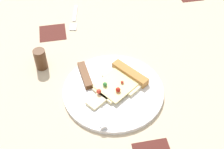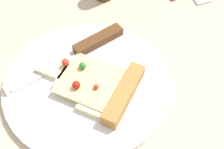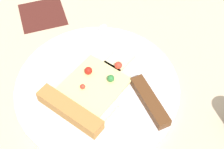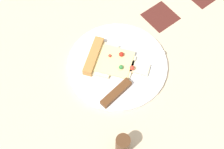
{
  "view_description": "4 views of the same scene",
  "coord_description": "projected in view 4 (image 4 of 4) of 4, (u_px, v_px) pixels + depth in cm",
  "views": [
    {
      "loc": [
        49.92,
        -8.88,
        64.22
      ],
      "look_at": [
        -6.16,
        1.73,
        4.15
      ],
      "focal_mm": 47.43,
      "sensor_mm": 36.0,
      "label": 1
    },
    {
      "loc": [
        9.0,
        32.62,
        46.94
      ],
      "look_at": [
        -7.05,
        3.8,
        3.74
      ],
      "focal_mm": 53.3,
      "sensor_mm": 36.0,
      "label": 2
    },
    {
      "loc": [
        -35.64,
        9.23,
        48.44
      ],
      "look_at": [
        -2.42,
        -1.36,
        2.16
      ],
      "focal_mm": 53.99,
      "sensor_mm": 36.0,
      "label": 3
    },
    {
      "loc": [
        -34.63,
        -35.98,
        83.54
      ],
      "look_at": [
        -6.75,
        -0.47,
        1.88
      ],
      "focal_mm": 54.54,
      "sensor_mm": 36.0,
      "label": 4
    }
  ],
  "objects": [
    {
      "name": "plate",
      "position": [
        117.0,
        65.0,
        0.96
      ],
      "size": [
        28.35,
        28.35,
        1.21
      ],
      "primitive_type": "cylinder",
      "color": "silver",
      "rests_on": "ground_plane"
    },
    {
      "name": "pepper_shaker",
      "position": [
        123.0,
        145.0,
        0.82
      ],
      "size": [
        3.6,
        3.6,
        6.65
      ],
      "primitive_type": "cylinder",
      "color": "#4C2D19",
      "rests_on": "ground_plane"
    },
    {
      "name": "knife",
      "position": [
        128.0,
        82.0,
        0.92
      ],
      "size": [
        24.08,
        5.06,
        2.45
      ],
      "rotation": [
        0.0,
        0.0,
        4.84
      ],
      "color": "silver",
      "rests_on": "plate"
    },
    {
      "name": "pizza_slice",
      "position": [
        109.0,
        60.0,
        0.95
      ],
      "size": [
        16.49,
        18.68,
        2.64
      ],
      "rotation": [
        0.0,
        0.0,
        3.76
      ],
      "color": "beige",
      "rests_on": "plate"
    },
    {
      "name": "ground_plane",
      "position": [
        129.0,
        66.0,
        0.98
      ],
      "size": [
        138.94,
        138.94,
        3.0
      ],
      "color": "#C6B293",
      "rests_on": "ground"
    }
  ]
}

